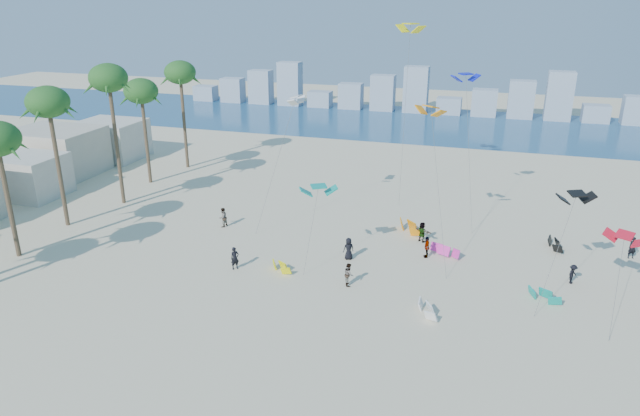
# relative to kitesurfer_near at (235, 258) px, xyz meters

# --- Properties ---
(ground) EXTENTS (220.00, 220.00, 0.00)m
(ground) POSITION_rel_kitesurfer_near_xyz_m (2.95, -12.07, -0.94)
(ground) COLOR beige
(ground) RESTS_ON ground
(ocean) EXTENTS (220.00, 220.00, 0.00)m
(ocean) POSITION_rel_kitesurfer_near_xyz_m (2.95, 59.93, -0.94)
(ocean) COLOR navy
(ocean) RESTS_ON ground
(kitesurfer_near) EXTENTS (0.80, 0.80, 1.88)m
(kitesurfer_near) POSITION_rel_kitesurfer_near_xyz_m (0.00, 0.00, 0.00)
(kitesurfer_near) COLOR black
(kitesurfer_near) RESTS_ON ground
(kitesurfer_mid) EXTENTS (0.94, 1.05, 1.79)m
(kitesurfer_mid) POSITION_rel_kitesurfer_near_xyz_m (9.42, 0.05, -0.05)
(kitesurfer_mid) COLOR gray
(kitesurfer_mid) RESTS_ON ground
(kitesurfers_far) EXTENTS (36.73, 7.97, 1.91)m
(kitesurfers_far) POSITION_rel_kitesurfer_near_xyz_m (12.65, 7.70, -0.03)
(kitesurfers_far) COLOR black
(kitesurfers_far) RESTS_ON ground
(grounded_kites) EXTENTS (23.39, 17.28, 1.00)m
(grounded_kites) POSITION_rel_kitesurfer_near_xyz_m (16.28, 6.35, -0.51)
(grounded_kites) COLOR yellow
(grounded_kites) RESTS_ON ground
(flying_kites) EXTENTS (38.67, 27.52, 18.59)m
(flying_kites) POSITION_rel_kitesurfer_near_xyz_m (15.13, 11.74, 10.60)
(flying_kites) COLOR #0C9687
(flying_kites) RESTS_ON ground
(palm_row) EXTENTS (7.59, 44.80, 14.51)m
(palm_row) POSITION_rel_kitesurfer_near_xyz_m (-18.94, 4.08, 10.24)
(palm_row) COLOR brown
(palm_row) RESTS_ON ground
(beachfront_buildings) EXTENTS (11.50, 43.00, 6.00)m
(beachfront_buildings) POSITION_rel_kitesurfer_near_xyz_m (-30.75, 8.74, 1.73)
(beachfront_buildings) COLOR beige
(beachfront_buildings) RESTS_ON ground
(distant_skyline) EXTENTS (85.00, 3.00, 8.40)m
(distant_skyline) POSITION_rel_kitesurfer_near_xyz_m (1.76, 69.93, 2.15)
(distant_skyline) COLOR #9EADBF
(distant_skyline) RESTS_ON ground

